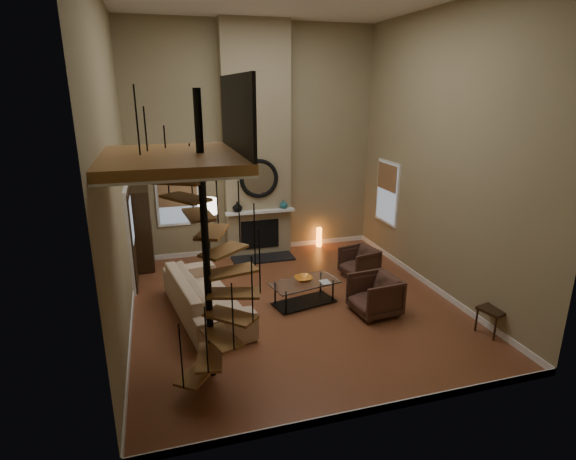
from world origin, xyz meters
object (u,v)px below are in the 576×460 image
object	(u,v)px
hutch	(143,229)
floor_lamp	(208,212)
coffee_table	(304,290)
side_chair	(498,304)
accent_lamp	(319,237)
armchair_far	(378,295)
armchair_near	(361,262)
sofa	(205,295)

from	to	relation	value
hutch	floor_lamp	world-z (taller)	hutch
coffee_table	side_chair	world-z (taller)	side_chair
hutch	side_chair	distance (m)	7.49
hutch	accent_lamp	xyz separation A→B (m)	(4.39, 0.27, -0.70)
armchair_far	floor_lamp	xyz separation A→B (m)	(-2.75, 2.83, 1.06)
floor_lamp	coffee_table	bearing A→B (deg)	-53.69
accent_lamp	side_chair	xyz separation A→B (m)	(1.38, -5.02, 0.28)
hutch	armchair_near	size ratio (longest dim) A/B	2.61
sofa	coffee_table	distance (m)	1.90
hutch	accent_lamp	world-z (taller)	hutch
side_chair	accent_lamp	bearing A→B (deg)	105.31
accent_lamp	floor_lamp	bearing A→B (deg)	-161.87
sofa	coffee_table	size ratio (longest dim) A/B	1.86
hutch	coffee_table	bearing A→B (deg)	-43.51
armchair_near	side_chair	world-z (taller)	side_chair
coffee_table	floor_lamp	xyz separation A→B (m)	(-1.54, 2.10, 1.13)
armchair_near	accent_lamp	bearing A→B (deg)	172.50
side_chair	hutch	bearing A→B (deg)	140.50
sofa	accent_lamp	xyz separation A→B (m)	(3.33, 2.99, -0.15)
sofa	side_chair	bearing A→B (deg)	-122.95
hutch	sofa	xyz separation A→B (m)	(1.07, -2.72, -0.55)
hutch	armchair_near	xyz separation A→B (m)	(4.59, -1.90, -0.60)
sofa	side_chair	size ratio (longest dim) A/B	2.78
armchair_near	accent_lamp	size ratio (longest dim) A/B	1.39
hutch	accent_lamp	size ratio (longest dim) A/B	3.61
coffee_table	side_chair	distance (m)	3.43
sofa	floor_lamp	bearing A→B (deg)	-19.37
armchair_near	armchair_far	xyz separation A→B (m)	(-0.42, -1.63, 0.00)
armchair_far	accent_lamp	bearing A→B (deg)	171.43
coffee_table	accent_lamp	xyz separation A→B (m)	(1.44, 3.08, -0.03)
armchair_far	side_chair	xyz separation A→B (m)	(1.60, -1.22, 0.17)
armchair_near	floor_lamp	xyz separation A→B (m)	(-3.18, 1.20, 1.06)
armchair_near	floor_lamp	size ratio (longest dim) A/B	0.41
coffee_table	floor_lamp	size ratio (longest dim) A/B	0.82
armchair_far	coffee_table	world-z (taller)	armchair_far
hutch	armchair_far	size ratio (longest dim) A/B	2.26
hutch	coffee_table	size ratio (longest dim) A/B	1.31
armchair_far	coffee_table	size ratio (longest dim) A/B	0.58
accent_lamp	side_chair	size ratio (longest dim) A/B	0.54
armchair_far	accent_lamp	xyz separation A→B (m)	(0.23, 3.80, -0.10)
sofa	armchair_near	xyz separation A→B (m)	(3.52, 0.82, -0.04)
hutch	coffee_table	distance (m)	4.13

